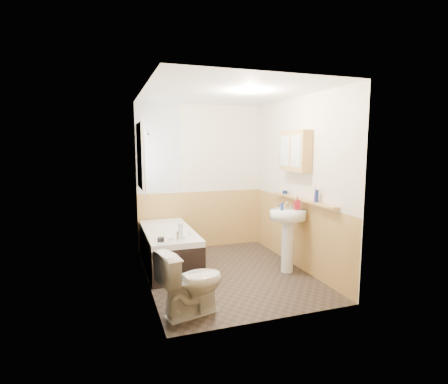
{
  "coord_description": "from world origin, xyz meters",
  "views": [
    {
      "loc": [
        -1.58,
        -4.49,
        1.8
      ],
      "look_at": [
        0.0,
        0.15,
        1.15
      ],
      "focal_mm": 28.0,
      "sensor_mm": 36.0,
      "label": 1
    }
  ],
  "objects_px": {
    "bathtub": "(169,247)",
    "sink": "(288,228)",
    "medicine_cabinet": "(295,151)",
    "pine_shelf": "(302,199)",
    "toilet": "(192,282)"
  },
  "relations": [
    {
      "from": "bathtub",
      "to": "sink",
      "type": "relative_size",
      "value": 1.55
    },
    {
      "from": "bathtub",
      "to": "medicine_cabinet",
      "type": "xyz_separation_m",
      "value": [
        1.74,
        -0.62,
        1.43
      ]
    },
    {
      "from": "pine_shelf",
      "to": "medicine_cabinet",
      "type": "distance_m",
      "value": 0.7
    },
    {
      "from": "bathtub",
      "to": "pine_shelf",
      "type": "height_order",
      "value": "pine_shelf"
    },
    {
      "from": "toilet",
      "to": "pine_shelf",
      "type": "height_order",
      "value": "pine_shelf"
    },
    {
      "from": "sink",
      "to": "medicine_cabinet",
      "type": "bearing_deg",
      "value": 46.68
    },
    {
      "from": "toilet",
      "to": "pine_shelf",
      "type": "distance_m",
      "value": 2.08
    },
    {
      "from": "sink",
      "to": "pine_shelf",
      "type": "bearing_deg",
      "value": -4.28
    },
    {
      "from": "bathtub",
      "to": "sink",
      "type": "distance_m",
      "value": 1.78
    },
    {
      "from": "medicine_cabinet",
      "to": "sink",
      "type": "bearing_deg",
      "value": -137.98
    },
    {
      "from": "pine_shelf",
      "to": "toilet",
      "type": "bearing_deg",
      "value": -156.88
    },
    {
      "from": "bathtub",
      "to": "toilet",
      "type": "distance_m",
      "value": 1.57
    },
    {
      "from": "bathtub",
      "to": "medicine_cabinet",
      "type": "distance_m",
      "value": 2.34
    },
    {
      "from": "toilet",
      "to": "sink",
      "type": "distance_m",
      "value": 1.81
    },
    {
      "from": "pine_shelf",
      "to": "medicine_cabinet",
      "type": "bearing_deg",
      "value": 98.5
    }
  ]
}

